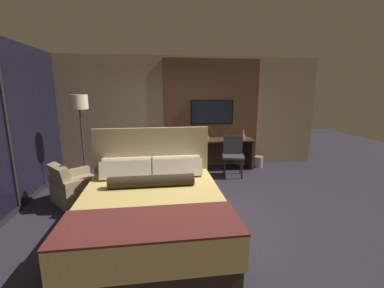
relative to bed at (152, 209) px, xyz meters
The scene contains 12 objects.
ground_plane 1.04m from the bed, 40.29° to the left, with size 16.00×16.00×0.00m, color #28232D.
wall_back_tv_panel 3.49m from the bed, 75.20° to the left, with size 7.20×0.09×2.80m.
wall_left_window 2.66m from the bed, 155.47° to the left, with size 0.06×6.00×2.80m.
bed is the anchor object (origin of this frame).
desk 3.29m from the bed, 62.59° to the left, with size 1.96×0.57×0.76m.
tv 3.65m from the bed, 64.35° to the left, with size 1.10×0.04×0.62m.
desk_chair 2.98m from the bed, 51.58° to the left, with size 0.58×0.58×0.92m.
armchair_by_window 1.85m from the bed, 137.32° to the left, with size 1.05×1.06×0.75m.
floor_lamp 2.74m from the bed, 124.91° to the left, with size 0.34×0.34×1.89m.
vase_tall 3.30m from the bed, 65.78° to the left, with size 0.15×0.15×0.22m.
vase_short 3.78m from the bed, 52.23° to the left, with size 0.13×0.13×0.25m.
waste_bin 3.93m from the bed, 46.37° to the left, with size 0.22×0.22×0.28m.
Camera 1 is at (-0.65, -3.95, 1.99)m, focal length 24.00 mm.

